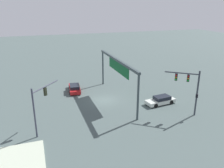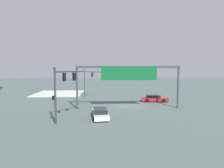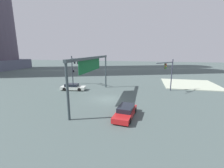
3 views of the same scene
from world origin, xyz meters
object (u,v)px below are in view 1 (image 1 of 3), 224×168
object	(u,v)px
sedan_car_waiting_far	(161,100)
traffic_signal_near_corner	(190,85)
sedan_car_approaching	(75,88)
traffic_signal_opposite_side	(40,102)

from	to	relation	value
sedan_car_waiting_far	traffic_signal_near_corner	bearing A→B (deg)	104.51
traffic_signal_near_corner	sedan_car_waiting_far	world-z (taller)	traffic_signal_near_corner
traffic_signal_near_corner	sedan_car_waiting_far	distance (m)	5.74
traffic_signal_near_corner	sedan_car_approaching	distance (m)	19.21
sedan_car_approaching	sedan_car_waiting_far	bearing A→B (deg)	-123.85
traffic_signal_opposite_side	sedan_car_approaching	bearing A→B (deg)	13.79
traffic_signal_opposite_side	sedan_car_waiting_far	size ratio (longest dim) A/B	1.22
sedan_car_approaching	sedan_car_waiting_far	world-z (taller)	same
traffic_signal_near_corner	traffic_signal_opposite_side	distance (m)	18.97
traffic_signal_opposite_side	sedan_car_approaching	world-z (taller)	traffic_signal_opposite_side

